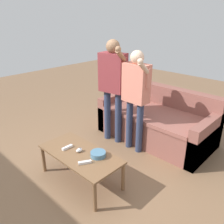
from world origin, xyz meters
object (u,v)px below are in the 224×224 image
object	(u,v)px
game_remote_nunchuk	(79,150)
game_remote_wand_near	(85,162)
couch	(157,122)
game_remote_wand_far	(67,147)
player_left	(113,80)
snack_bowl	(98,154)
player_center	(136,91)
coffee_table	(80,156)

from	to	relation	value
game_remote_nunchuk	game_remote_wand_near	bearing A→B (deg)	-25.23
couch	game_remote_wand_far	bearing A→B (deg)	-99.13
player_left	game_remote_wand_far	xyz separation A→B (m)	(0.23, -1.08, -0.62)
player_left	game_remote_wand_near	distance (m)	1.44
couch	player_left	xyz separation A→B (m)	(-0.49, -0.58, 0.74)
snack_bowl	player_center	xyz separation A→B (m)	(-0.20, 0.94, 0.53)
coffee_table	game_remote_wand_far	size ratio (longest dim) A/B	7.23
couch	game_remote_nunchuk	distance (m)	1.61
coffee_table	player_left	world-z (taller)	player_left
couch	player_center	bearing A→B (deg)	-95.31
coffee_table	game_remote_wand_far	world-z (taller)	game_remote_wand_far
player_center	game_remote_wand_far	xyz separation A→B (m)	(-0.21, -1.09, -0.55)
couch	snack_bowl	distance (m)	1.52
player_center	game_remote_wand_far	size ratio (longest dim) A/B	10.27
player_center	game_remote_wand_near	bearing A→B (deg)	-80.38
couch	game_remote_wand_far	size ratio (longest dim) A/B	12.37
snack_bowl	player_left	bearing A→B (deg)	124.42
coffee_table	snack_bowl	xyz separation A→B (m)	(0.21, 0.11, 0.08)
coffee_table	player_center	xyz separation A→B (m)	(0.01, 1.05, 0.61)
game_remote_wand_far	couch	bearing A→B (deg)	80.87
game_remote_nunchuk	player_left	xyz separation A→B (m)	(-0.40, 1.02, 0.61)
game_remote_nunchuk	game_remote_wand_far	bearing A→B (deg)	-161.86
player_center	player_left	world-z (taller)	player_left
couch	snack_bowl	world-z (taller)	couch
coffee_table	game_remote_wand_far	xyz separation A→B (m)	(-0.20, -0.04, 0.06)
snack_bowl	player_left	size ratio (longest dim) A/B	0.11
snack_bowl	coffee_table	bearing A→B (deg)	-153.39
player_center	game_remote_wand_far	bearing A→B (deg)	-101.07
coffee_table	game_remote_wand_near	xyz separation A→B (m)	(0.21, -0.10, 0.06)
coffee_table	game_remote_wand_near	size ratio (longest dim) A/B	7.23
game_remote_wand_far	game_remote_nunchuk	bearing A→B (deg)	18.14
player_center	couch	bearing A→B (deg)	84.69
couch	game_remote_nunchuk	size ratio (longest dim) A/B	21.01
coffee_table	game_remote_nunchuk	size ratio (longest dim) A/B	12.29
game_remote_nunchuk	player_center	xyz separation A→B (m)	(0.04, 1.04, 0.54)
coffee_table	player_center	world-z (taller)	player_center
game_remote_nunchuk	player_left	world-z (taller)	player_left
snack_bowl	player_left	world-z (taller)	player_left
snack_bowl	game_remote_wand_near	bearing A→B (deg)	-90.79
snack_bowl	couch	bearing A→B (deg)	95.50
game_remote_wand_far	snack_bowl	bearing A→B (deg)	19.98
snack_bowl	game_remote_wand_near	xyz separation A→B (m)	(-0.00, -0.21, -0.01)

